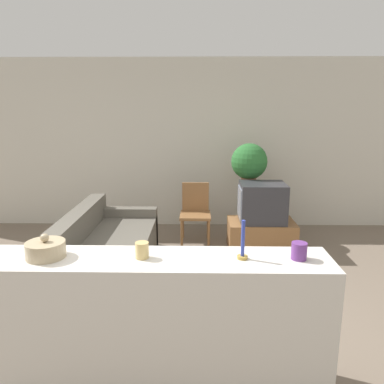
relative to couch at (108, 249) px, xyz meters
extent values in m
plane|color=#756656|center=(0.66, -1.57, -0.27)|extent=(14.00, 14.00, 0.00)
cube|color=beige|center=(0.66, 1.86, 1.08)|extent=(9.00, 0.06, 2.70)
cube|color=#605B51|center=(0.04, 0.00, -0.05)|extent=(0.93, 1.76, 0.44)
cube|color=#605B51|center=(-0.32, 0.00, 0.32)|extent=(0.20, 1.76, 0.31)
cube|color=#605B51|center=(0.04, -0.80, 0.01)|extent=(0.93, 0.16, 0.57)
cube|color=#605B51|center=(0.04, 0.80, 0.01)|extent=(0.93, 0.16, 0.57)
cube|color=olive|center=(1.96, 0.75, -0.07)|extent=(0.91, 0.58, 0.40)
cube|color=#333338|center=(1.96, 0.75, 0.39)|extent=(0.61, 0.52, 0.53)
cube|color=#939EB2|center=(1.65, 0.75, 0.39)|extent=(0.02, 0.43, 0.42)
cube|color=olive|center=(1.04, 0.98, 0.14)|extent=(0.44, 0.44, 0.04)
cube|color=olive|center=(1.04, 1.18, 0.37)|extent=(0.40, 0.04, 0.42)
cylinder|color=olive|center=(0.85, 0.79, -0.08)|extent=(0.04, 0.04, 0.39)
cylinder|color=olive|center=(1.23, 0.79, -0.08)|extent=(0.04, 0.04, 0.39)
cylinder|color=olive|center=(0.85, 1.17, -0.08)|extent=(0.04, 0.04, 0.39)
cylinder|color=olive|center=(1.23, 1.17, -0.08)|extent=(0.04, 0.04, 0.39)
cylinder|color=olive|center=(1.82, 1.20, 0.12)|extent=(0.13, 0.13, 0.79)
cylinder|color=#8E5B3D|center=(1.82, 1.20, 0.59)|extent=(0.22, 0.22, 0.16)
sphere|color=#2D7033|center=(1.82, 1.20, 0.90)|extent=(0.53, 0.53, 0.53)
cube|color=silver|center=(0.66, -1.96, 0.22)|extent=(2.61, 0.44, 0.99)
cylinder|color=tan|center=(0.10, -1.96, 0.77)|extent=(0.25, 0.25, 0.11)
sphere|color=tan|center=(0.10, -1.96, 0.85)|extent=(0.06, 0.06, 0.06)
cylinder|color=tan|center=(0.72, -1.96, 0.77)|extent=(0.09, 0.09, 0.11)
cylinder|color=#B7933D|center=(1.37, -1.96, 0.72)|extent=(0.07, 0.07, 0.02)
cylinder|color=#2D3D9E|center=(1.37, -1.96, 0.85)|extent=(0.02, 0.02, 0.24)
cylinder|color=#66337F|center=(1.74, -1.96, 0.77)|extent=(0.10, 0.10, 0.11)
camera|label=1|loc=(1.09, -4.23, 1.67)|focal=35.00mm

